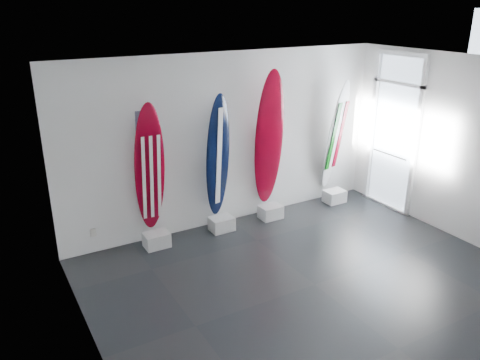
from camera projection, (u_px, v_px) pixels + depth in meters
floor at (315, 285)px, 6.77m from camera, size 6.00×6.00×0.00m
ceiling at (329, 68)px, 5.72m from camera, size 6.00×6.00×0.00m
wall_back at (229, 140)px, 8.28m from camera, size 6.00×0.00×6.00m
wall_left at (87, 239)px, 4.85m from camera, size 0.00×5.00×5.00m
wall_right at (469, 152)px, 7.65m from camera, size 0.00×5.00×5.00m
display_block_usa at (157, 240)px, 7.79m from camera, size 0.40×0.30×0.24m
surfboard_usa at (150, 169)px, 7.45m from camera, size 0.50×0.38×2.15m
display_block_navy at (222, 224)px, 8.35m from camera, size 0.40×0.30×0.24m
surfboard_navy at (218, 157)px, 8.01m from camera, size 0.53×0.34×2.16m
display_block_swiss at (271, 212)px, 8.82m from camera, size 0.40×0.30×0.24m
surfboard_swiss at (269, 139)px, 8.43m from camera, size 0.58×0.35×2.48m
display_block_italy at (335, 196)px, 9.53m from camera, size 0.40×0.30×0.24m
surfboard_italy at (335, 136)px, 9.19m from camera, size 0.61×0.56×2.20m
wall_outlet at (93, 233)px, 7.52m from camera, size 0.09×0.02×0.13m
glass_door at (394, 135)px, 8.92m from camera, size 0.12×1.16×2.85m
balcony at (435, 170)px, 9.86m from camera, size 2.80×2.20×1.20m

